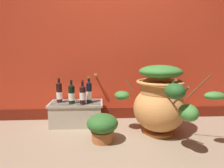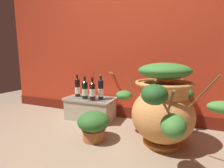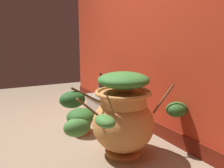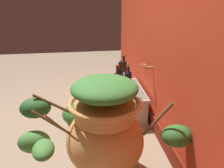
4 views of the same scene
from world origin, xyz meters
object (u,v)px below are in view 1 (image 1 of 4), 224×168
Objects in this scene: wine_bottle_left at (59,92)px; potted_shrub at (102,126)px; terracotta_urn at (160,101)px; wine_bottle_back at (83,94)px; wine_bottle_right at (72,94)px; wine_bottle_middle at (89,92)px.

potted_shrub is (0.57, -0.55, -0.27)m from wine_bottle_left.
terracotta_urn is at bearing 14.34° from potted_shrub.
wine_bottle_back is 0.56m from potted_shrub.
terracotta_urn reaches higher than wine_bottle_right.
wine_bottle_back reaches higher than wine_bottle_right.
terracotta_urn is 0.96m from wine_bottle_back.
potted_shrub is (-0.68, -0.17, -0.23)m from terracotta_urn.
wine_bottle_middle is 1.01× the size of potted_shrub.
wine_bottle_left is 1.04× the size of wine_bottle_right.
wine_bottle_right is (-0.22, -0.05, -0.01)m from wine_bottle_middle.
wine_bottle_right is 0.16m from wine_bottle_back.
wine_bottle_back is at bearing 164.61° from terracotta_urn.
wine_bottle_left is at bearing 163.02° from terracotta_urn.
potted_shrub is at bearing -165.66° from terracotta_urn.
potted_shrub is (0.25, -0.43, -0.27)m from wine_bottle_back.
terracotta_urn is at bearing -15.84° from wine_bottle_right.
wine_bottle_middle reaches higher than potted_shrub.
wine_bottle_back is (-0.07, -0.10, -0.01)m from wine_bottle_middle.
terracotta_urn is at bearing -16.98° from wine_bottle_left.
wine_bottle_left reaches higher than potted_shrub.
wine_bottle_right reaches higher than potted_shrub.
wine_bottle_left is 0.19m from wine_bottle_right.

